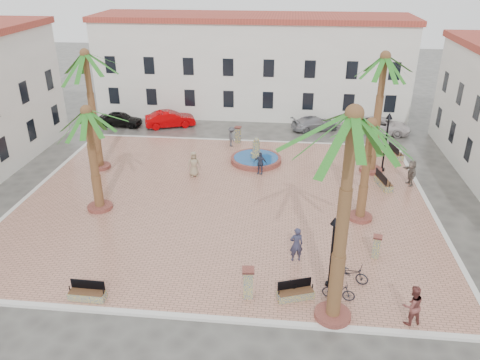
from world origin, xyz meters
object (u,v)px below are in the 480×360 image
at_px(pedestrian_fountain_b, 260,163).
at_px(car_white, 383,126).
at_px(litter_bin, 293,289).
at_px(palm_e, 370,136).
at_px(bench_s, 87,294).
at_px(bench_e, 383,183).
at_px(lamppost_s, 333,240).
at_px(lamppost_e, 387,132).
at_px(bicycle_b, 339,291).
at_px(pedestrian_fountain_a, 194,164).
at_px(cyclist_b, 412,305).
at_px(car_red, 170,119).
at_px(palm_nw, 86,66).
at_px(car_silver, 315,123).
at_px(palm_ne, 384,70).
at_px(pedestrian_east, 411,173).
at_px(car_black, 121,119).
at_px(fountain, 256,158).
at_px(bollard_n, 238,134).
at_px(bench_ne, 395,154).
at_px(bollard_se, 248,282).
at_px(pedestrian_north, 232,137).
at_px(palm_s, 352,139).
at_px(bicycle_a, 350,272).
at_px(bench_se, 295,294).
at_px(cyclist_a, 296,244).
at_px(bollard_e, 377,246).
at_px(palm_sw, 88,124).

relative_size(pedestrian_fountain_b, car_white, 0.35).
bearing_deg(litter_bin, palm_e, 62.13).
bearing_deg(bench_s, bench_e, 42.22).
distance_m(lamppost_s, lamppost_e, 14.79).
bearing_deg(bicycle_b, litter_bin, 97.77).
bearing_deg(pedestrian_fountain_a, cyclist_b, -71.07).
relative_size(bench_e, car_red, 0.45).
bearing_deg(bicycle_b, cyclist_b, -101.64).
height_order(palm_nw, car_silver, palm_nw).
xyz_separation_m(palm_ne, pedestrian_fountain_a, (-12.73, -2.21, -6.50)).
xyz_separation_m(lamppost_s, bicycle_b, (0.36, -0.98, -2.09)).
xyz_separation_m(bench_e, pedestrian_east, (1.86, 0.51, 0.61)).
bearing_deg(car_silver, car_black, 70.38).
height_order(fountain, lamppost_s, lamppost_s).
bearing_deg(cyclist_b, bollard_n, -84.17).
height_order(fountain, car_silver, fountain).
bearing_deg(pedestrian_fountain_b, bench_ne, 35.79).
distance_m(bollard_se, litter_bin, 2.16).
xyz_separation_m(lamppost_e, pedestrian_north, (-11.63, 3.74, -2.16)).
bearing_deg(lamppost_s, bench_e, 68.64).
bearing_deg(palm_s, litter_bin, 141.70).
xyz_separation_m(bench_s, bicycle_a, (12.08, 2.65, 0.23)).
height_order(palm_ne, cyclist_b, palm_ne).
relative_size(lamppost_s, pedestrian_north, 2.24).
distance_m(bollard_se, bicycle_a, 5.07).
bearing_deg(bench_se, cyclist_a, 69.98).
height_order(lamppost_s, bicycle_a, lamppost_s).
bearing_deg(bench_e, pedestrian_east, -87.70).
xyz_separation_m(palm_nw, bollard_n, (9.64, 6.33, -6.80)).
height_order(bench_ne, lamppost_e, lamppost_e).
bearing_deg(bench_se, car_black, 105.26).
bearing_deg(cyclist_a, palm_s, 97.46).
relative_size(bench_e, bicycle_a, 1.12).
distance_m(bollard_n, bicycle_b, 20.72).
bearing_deg(bench_se, palm_nw, 117.54).
height_order(bollard_e, car_black, bollard_e).
relative_size(cyclist_b, pedestrian_north, 1.13).
relative_size(palm_sw, bollard_se, 4.34).
bearing_deg(car_black, palm_ne, -106.35).
bearing_deg(palm_s, pedestrian_fountain_b, 105.91).
xyz_separation_m(bench_e, cyclist_b, (-1.11, -13.45, 0.65)).
bearing_deg(car_silver, bench_se, 153.66).
bearing_deg(lamppost_e, palm_s, -106.28).
relative_size(pedestrian_fountain_b, car_silver, 0.39).
relative_size(bench_se, cyclist_b, 0.95).
distance_m(bollard_n, pedestrian_fountain_a, 7.42).
bearing_deg(palm_s, lamppost_s, 90.71).
xyz_separation_m(palm_s, lamppost_s, (-0.03, 2.21, -5.74)).
bearing_deg(pedestrian_east, pedestrian_fountain_a, -100.49).
distance_m(fountain, bicycle_b, 16.37).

